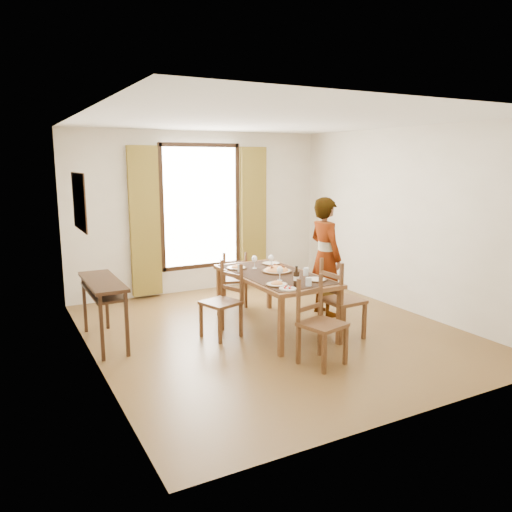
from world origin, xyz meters
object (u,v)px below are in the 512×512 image
dining_table (274,278)px  man (325,257)px  pasta_platter (277,268)px  console_table (103,289)px

dining_table → man: 1.02m
dining_table → pasta_platter: 0.15m
console_table → man: man is taller
console_table → pasta_platter: size_ratio=3.00×
console_table → man: bearing=-5.3°
pasta_platter → dining_table: bearing=-136.6°
man → pasta_platter: bearing=100.6°
pasta_platter → console_table: bearing=168.4°
man → dining_table: bearing=103.7°
dining_table → man: man is taller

